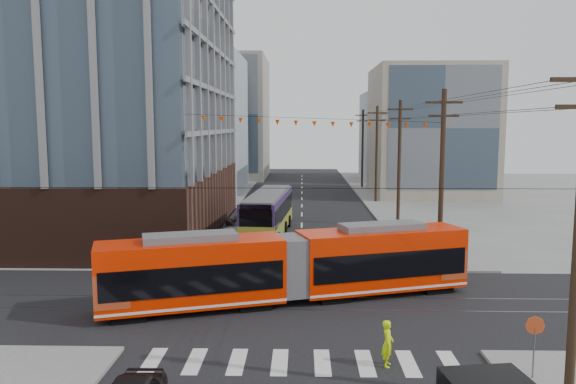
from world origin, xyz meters
name	(u,v)px	position (x,y,z in m)	size (l,w,h in m)	color
ground	(301,333)	(0.00, 0.00, 0.00)	(160.00, 160.00, 0.00)	slate
office_building	(32,58)	(-22.00, 23.00, 14.30)	(30.00, 25.00, 28.60)	#381E16
bg_bldg_nw_near	(175,124)	(-17.00, 52.00, 9.00)	(18.00, 16.00, 18.00)	#8C99A5
bg_bldg_ne_near	(430,132)	(16.00, 48.00, 8.00)	(14.00, 14.00, 16.00)	gray
bg_bldg_nw_far	(219,118)	(-14.00, 72.00, 10.00)	(16.00, 18.00, 20.00)	gray
bg_bldg_ne_far	(414,136)	(18.00, 68.00, 7.00)	(16.00, 16.00, 14.00)	#8C99A5
utility_pole_far	(362,149)	(8.50, 56.00, 5.50)	(0.30, 0.30, 11.00)	black
streetcar	(291,267)	(-0.53, 4.34, 1.80)	(18.71, 2.63, 3.61)	red
city_bus	(268,213)	(-2.73, 21.63, 1.76)	(2.70, 12.45, 3.53)	#382450
parked_car_silver	(210,252)	(-5.85, 11.80, 0.78)	(1.65, 4.74, 1.56)	#B2B6B9
parked_car_white	(234,236)	(-4.96, 17.50, 0.72)	(2.01, 4.94, 1.43)	silver
parked_car_grey	(241,223)	(-5.05, 23.07, 0.66)	(2.19, 4.74, 1.32)	#5B6064
pedestrian	(388,343)	(3.19, -3.21, 0.87)	(0.64, 0.42, 1.74)	#D7FF0A
stop_sign	(534,351)	(8.03, -4.37, 1.10)	(0.67, 0.67, 2.20)	#CA461C
jersey_barrier	(425,253)	(8.30, 13.94, 0.36)	(0.80, 3.55, 0.71)	#5A5A60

